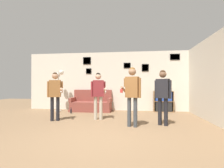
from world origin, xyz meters
TOP-DOWN VIEW (x-y plane):
  - ground_plane at (0.00, 0.00)m, footprint 20.00×20.00m
  - wall_back at (0.00, 4.36)m, footprint 8.63×0.08m
  - wall_right at (3.15, 2.17)m, footprint 0.06×6.73m
  - couch at (-1.16, 3.95)m, footprint 1.82×0.80m
  - bookshelf at (2.01, 4.14)m, footprint 0.84×0.30m
  - floor_lamp at (-2.62, 3.74)m, footprint 0.43×0.46m
  - person_player_foreground_left at (-1.80, 1.70)m, footprint 0.57×0.40m
  - person_player_foreground_center at (-0.44, 2.08)m, footprint 0.56×0.41m
  - person_watcher_holding_cup at (0.72, 1.22)m, footprint 0.56×0.38m
  - person_spectator_near_bookshelf at (1.60, 1.52)m, footprint 0.45×0.35m
  - bottle_on_floor at (-1.83, 3.22)m, footprint 0.07×0.07m
  - drinking_cup at (2.08, 4.14)m, footprint 0.09×0.09m

SIDE VIEW (x-z plane):
  - ground_plane at x=0.00m, z-range 0.00..0.00m
  - bottle_on_floor at x=-1.83m, z-range -0.03..0.22m
  - couch at x=-1.16m, z-range -0.17..0.78m
  - bookshelf at x=2.01m, z-range 0.00..0.90m
  - drinking_cup at x=2.08m, z-range 0.91..1.01m
  - person_player_foreground_left at x=-1.80m, z-range 0.17..1.76m
  - person_player_foreground_center at x=-0.44m, z-range 0.17..1.76m
  - person_spectator_near_bookshelf at x=1.60m, z-range 0.17..1.78m
  - person_watcher_holding_cup at x=0.72m, z-range 0.19..1.86m
  - wall_right at x=3.15m, z-range 0.00..2.70m
  - wall_back at x=0.00m, z-range 0.01..2.71m
  - floor_lamp at x=-2.62m, z-range 0.57..2.42m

